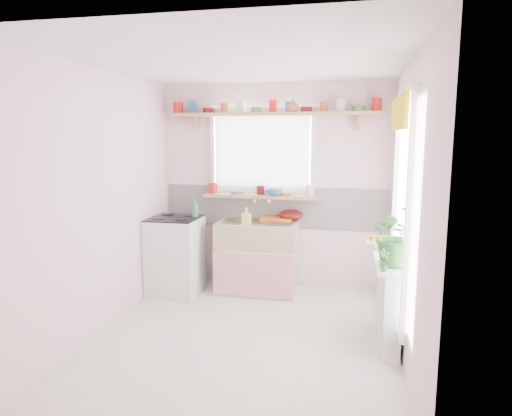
# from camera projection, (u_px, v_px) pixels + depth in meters

# --- Properties ---
(room) EXTENTS (3.20, 3.20, 3.20)m
(room) POSITION_uv_depth(u_px,v_px,m) (325.00, 184.00, 4.76)
(room) COLOR silver
(room) RESTS_ON ground
(sink_unit) EXTENTS (0.95, 0.65, 1.11)m
(sink_unit) POSITION_uv_depth(u_px,v_px,m) (257.00, 256.00, 5.49)
(sink_unit) COLOR white
(sink_unit) RESTS_ON ground
(cooker) EXTENTS (0.58, 0.58, 0.93)m
(cooker) POSITION_uv_depth(u_px,v_px,m) (175.00, 255.00, 5.45)
(cooker) COLOR white
(cooker) RESTS_ON ground
(radiator_ledge) EXTENTS (0.22, 0.95, 0.78)m
(radiator_ledge) POSITION_uv_depth(u_px,v_px,m) (389.00, 300.00, 4.14)
(radiator_ledge) COLOR white
(radiator_ledge) RESTS_ON ground
(windowsill) EXTENTS (1.40, 0.22, 0.04)m
(windowsill) POSITION_uv_depth(u_px,v_px,m) (261.00, 196.00, 5.56)
(windowsill) COLOR tan
(windowsill) RESTS_ON room
(pine_shelf) EXTENTS (2.52, 0.24, 0.04)m
(pine_shelf) POSITION_uv_depth(u_px,v_px,m) (273.00, 114.00, 5.36)
(pine_shelf) COLOR tan
(pine_shelf) RESTS_ON room
(shelf_crockery) EXTENTS (2.47, 0.11, 0.12)m
(shelf_crockery) POSITION_uv_depth(u_px,v_px,m) (271.00, 108.00, 5.36)
(shelf_crockery) COLOR red
(shelf_crockery) RESTS_ON pine_shelf
(sill_crockery) EXTENTS (1.35, 0.11, 0.12)m
(sill_crockery) POSITION_uv_depth(u_px,v_px,m) (261.00, 190.00, 5.55)
(sill_crockery) COLOR red
(sill_crockery) RESTS_ON windowsill
(dish_tray) EXTENTS (0.40, 0.30, 0.04)m
(dish_tray) POSITION_uv_depth(u_px,v_px,m) (277.00, 218.00, 5.58)
(dish_tray) COLOR #DE5C13
(dish_tray) RESTS_ON sink_unit
(colander) EXTENTS (0.35, 0.35, 0.14)m
(colander) POSITION_uv_depth(u_px,v_px,m) (291.00, 215.00, 5.54)
(colander) COLOR #500F0D
(colander) RESTS_ON sink_unit
(jade_plant) EXTENTS (0.58, 0.54, 0.53)m
(jade_plant) POSITION_uv_depth(u_px,v_px,m) (398.00, 235.00, 3.85)
(jade_plant) COLOR #316829
(jade_plant) RESTS_ON radiator_ledge
(fruit_bowl) EXTENTS (0.29, 0.29, 0.06)m
(fruit_bowl) POSITION_uv_depth(u_px,v_px,m) (378.00, 245.00, 4.48)
(fruit_bowl) COLOR silver
(fruit_bowl) RESTS_ON radiator_ledge
(herb_pot) EXTENTS (0.11, 0.09, 0.19)m
(herb_pot) POSITION_uv_depth(u_px,v_px,m) (384.00, 260.00, 3.70)
(herb_pot) COLOR #29662E
(herb_pot) RESTS_ON radiator_ledge
(soap_bottle_sink) EXTENTS (0.10, 0.10, 0.20)m
(soap_bottle_sink) POSITION_uv_depth(u_px,v_px,m) (246.00, 216.00, 5.24)
(soap_bottle_sink) COLOR #E8D567
(soap_bottle_sink) RESTS_ON sink_unit
(sill_cup) EXTENTS (0.12, 0.12, 0.09)m
(sill_cup) POSITION_uv_depth(u_px,v_px,m) (282.00, 191.00, 5.56)
(sill_cup) COLOR white
(sill_cup) RESTS_ON windowsill
(sill_bowl) EXTENTS (0.29, 0.29, 0.07)m
(sill_bowl) POSITION_uv_depth(u_px,v_px,m) (274.00, 193.00, 5.46)
(sill_bowl) COLOR #2E6298
(sill_bowl) RESTS_ON windowsill
(shelf_vase) EXTENTS (0.18, 0.18, 0.15)m
(shelf_vase) POSITION_uv_depth(u_px,v_px,m) (293.00, 105.00, 5.24)
(shelf_vase) COLOR #A56132
(shelf_vase) RESTS_ON pine_shelf
(cooker_bottle) EXTENTS (0.10, 0.10, 0.22)m
(cooker_bottle) POSITION_uv_depth(u_px,v_px,m) (195.00, 208.00, 5.42)
(cooker_bottle) COLOR #428449
(cooker_bottle) RESTS_ON cooker
(fruit) EXTENTS (0.20, 0.14, 0.10)m
(fruit) POSITION_uv_depth(u_px,v_px,m) (379.00, 239.00, 4.48)
(fruit) COLOR orange
(fruit) RESTS_ON fruit_bowl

